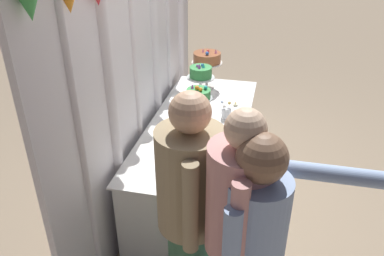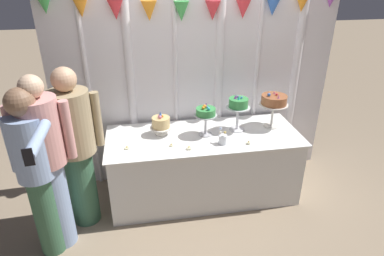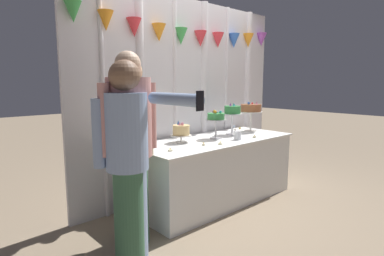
% 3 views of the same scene
% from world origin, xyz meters
% --- Properties ---
extents(ground_plane, '(24.00, 24.00, 0.00)m').
position_xyz_m(ground_plane, '(0.00, 0.00, 0.00)').
color(ground_plane, gray).
extents(draped_curtain, '(3.24, 0.17, 2.48)m').
position_xyz_m(draped_curtain, '(0.03, 0.58, 1.33)').
color(draped_curtain, white).
rests_on(draped_curtain, ground_plane).
extents(cake_table, '(2.09, 0.85, 0.77)m').
position_xyz_m(cake_table, '(0.00, 0.10, 0.39)').
color(cake_table, white).
rests_on(cake_table, ground_plane).
extents(cake_display_leftmost, '(0.24, 0.24, 0.25)m').
position_xyz_m(cake_display_leftmost, '(-0.45, 0.20, 0.90)').
color(cake_display_leftmost, silver).
rests_on(cake_display_leftmost, cake_table).
extents(cake_display_midleft, '(0.24, 0.24, 0.35)m').
position_xyz_m(cake_display_midleft, '(0.02, 0.11, 1.02)').
color(cake_display_midleft, '#B2B2B7').
rests_on(cake_display_midleft, cake_table).
extents(cake_display_midright, '(0.26, 0.26, 0.42)m').
position_xyz_m(cake_display_midright, '(0.39, 0.17, 1.06)').
color(cake_display_midright, silver).
rests_on(cake_display_midright, cake_table).
extents(cake_display_rightmost, '(0.32, 0.32, 0.42)m').
position_xyz_m(cake_display_rightmost, '(0.80, 0.18, 1.08)').
color(cake_display_rightmost, silver).
rests_on(cake_display_rightmost, cake_table).
extents(flower_vase, '(0.09, 0.10, 0.17)m').
position_xyz_m(flower_vase, '(0.15, -0.12, 0.83)').
color(flower_vase, silver).
rests_on(flower_vase, cake_table).
extents(tealight_far_left, '(0.05, 0.05, 0.03)m').
position_xyz_m(tealight_far_left, '(-0.82, -0.06, 0.78)').
color(tealight_far_left, beige).
rests_on(tealight_far_left, cake_table).
extents(tealight_near_left, '(0.04, 0.04, 0.03)m').
position_xyz_m(tealight_near_left, '(-0.37, -0.08, 0.78)').
color(tealight_near_left, beige).
rests_on(tealight_near_left, cake_table).
extents(tealight_near_right, '(0.05, 0.05, 0.04)m').
position_xyz_m(tealight_near_right, '(-0.21, -0.17, 0.78)').
color(tealight_near_right, beige).
rests_on(tealight_near_right, cake_table).
extents(tealight_far_right, '(0.04, 0.04, 0.04)m').
position_xyz_m(tealight_far_right, '(0.41, -0.17, 0.78)').
color(tealight_far_right, beige).
rests_on(tealight_far_right, cake_table).
extents(guest_man_pink_jacket, '(0.54, 0.46, 1.65)m').
position_xyz_m(guest_man_pink_jacket, '(-1.29, -0.12, 0.89)').
color(guest_man_pink_jacket, '#3D6B4C').
rests_on(guest_man_pink_jacket, ground_plane).
extents(guest_man_dark_suit, '(0.50, 0.36, 1.68)m').
position_xyz_m(guest_man_dark_suit, '(-1.48, -0.41, 0.92)').
color(guest_man_dark_suit, '#93ADD6').
rests_on(guest_man_dark_suit, ground_plane).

